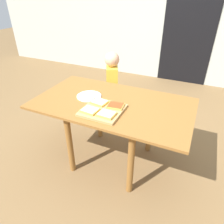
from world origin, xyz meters
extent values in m
plane|color=brown|center=(0.00, 0.00, 0.00)|extent=(16.00, 16.00, 0.00)
cube|color=black|center=(0.32, 2.56, 1.00)|extent=(0.90, 0.02, 2.00)
cube|color=brown|center=(0.00, 0.00, 0.69)|extent=(1.44, 0.82, 0.02)
cylinder|color=brown|center=(-0.31, -0.31, 0.34)|extent=(0.06, 0.06, 0.68)
cylinder|color=brown|center=(0.31, -0.31, 0.34)|extent=(0.06, 0.06, 0.68)
cylinder|color=brown|center=(-0.31, 0.31, 0.34)|extent=(0.06, 0.06, 0.68)
cylinder|color=brown|center=(0.31, 0.31, 0.34)|extent=(0.06, 0.06, 0.68)
cube|color=tan|center=(-0.01, -0.18, 0.71)|extent=(0.33, 0.34, 0.02)
cube|color=gold|center=(-0.09, -0.25, 0.73)|extent=(0.15, 0.13, 0.02)
cube|color=#F6E09D|center=(-0.09, -0.25, 0.74)|extent=(0.13, 0.11, 0.00)
cube|color=gold|center=(0.07, -0.09, 0.73)|extent=(0.15, 0.13, 0.02)
cube|color=#C53D19|center=(0.07, -0.09, 0.74)|extent=(0.13, 0.12, 0.00)
cube|color=gold|center=(-0.09, -0.09, 0.73)|extent=(0.15, 0.13, 0.02)
cube|color=#F6E09D|center=(-0.09, -0.09, 0.74)|extent=(0.14, 0.12, 0.00)
cube|color=gold|center=(0.06, -0.25, 0.73)|extent=(0.14, 0.12, 0.02)
cube|color=#F6E09D|center=(0.06, -0.25, 0.74)|extent=(0.13, 0.11, 0.00)
cylinder|color=white|center=(-0.26, 0.01, 0.71)|extent=(0.23, 0.23, 0.01)
cylinder|color=#384E58|center=(-0.36, 0.79, 0.21)|extent=(0.09, 0.09, 0.43)
cylinder|color=#384E58|center=(-0.31, 0.66, 0.21)|extent=(0.09, 0.09, 0.43)
cube|color=gold|center=(-0.34, 0.72, 0.60)|extent=(0.23, 0.28, 0.34)
sphere|color=#E6A882|center=(-0.34, 0.72, 0.86)|extent=(0.18, 0.18, 0.18)
camera|label=1|loc=(0.68, -1.50, 1.60)|focal=32.80mm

